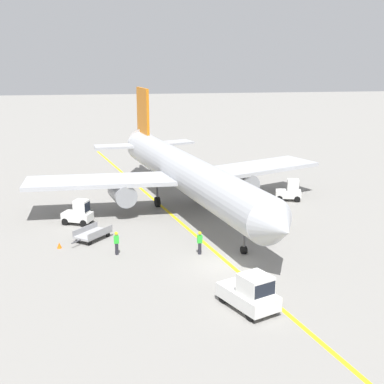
% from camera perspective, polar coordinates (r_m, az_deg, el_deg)
% --- Properties ---
extents(ground_plane, '(300.00, 300.00, 0.00)m').
position_cam_1_polar(ground_plane, '(36.36, 3.44, -7.82)').
color(ground_plane, gray).
extents(taxi_line_yellow, '(17.94, 78.10, 0.01)m').
position_cam_1_polar(taxi_line_yellow, '(40.81, 1.03, -5.20)').
color(taxi_line_yellow, yellow).
rests_on(taxi_line_yellow, ground).
extents(airliner, '(27.96, 35.04, 10.10)m').
position_cam_1_polar(airliner, '(48.02, -0.75, 2.12)').
color(airliner, '#B2B5BA').
rests_on(airliner, ground).
extents(pushback_tug, '(3.21, 4.06, 2.20)m').
position_cam_1_polar(pushback_tug, '(30.27, 6.26, -10.68)').
color(pushback_tug, silver).
rests_on(pushback_tug, ground).
extents(baggage_tug_near_wing, '(2.72, 2.14, 2.10)m').
position_cam_1_polar(baggage_tug_near_wing, '(45.29, -12.02, -2.26)').
color(baggage_tug_near_wing, silver).
rests_on(baggage_tug_near_wing, ground).
extents(baggage_tug_by_cargo_door, '(2.66, 1.89, 2.10)m').
position_cam_1_polar(baggage_tug_by_cargo_door, '(52.18, 10.44, 0.09)').
color(baggage_tug_by_cargo_door, silver).
rests_on(baggage_tug_by_cargo_door, ground).
extents(belt_loader_forward_hold, '(3.51, 4.98, 2.59)m').
position_cam_1_polar(belt_loader_forward_hold, '(46.52, 8.37, -1.82)').
color(belt_loader_forward_hold, silver).
rests_on(belt_loader_forward_hold, ground).
extents(baggage_cart_loaded, '(3.00, 3.42, 0.94)m').
position_cam_1_polar(baggage_cart_loaded, '(41.54, -10.57, -4.42)').
color(baggage_cart_loaded, '#A5A5A8').
rests_on(baggage_cart_loaded, ground).
extents(ground_crew_marshaller, '(0.36, 0.24, 1.70)m').
position_cam_1_polar(ground_crew_marshaller, '(38.15, -8.08, -5.36)').
color(ground_crew_marshaller, '#26262D').
rests_on(ground_crew_marshaller, ground).
extents(ground_crew_wing_walker, '(0.36, 0.24, 1.70)m').
position_cam_1_polar(ground_crew_wing_walker, '(37.86, 0.84, -5.37)').
color(ground_crew_wing_walker, '#26262D').
rests_on(ground_crew_wing_walker, ground).
extents(safety_cone_nose_left, '(0.36, 0.36, 0.44)m').
position_cam_1_polar(safety_cone_nose_left, '(40.40, -14.02, -5.55)').
color(safety_cone_nose_left, orange).
rests_on(safety_cone_nose_left, ground).
extents(safety_cone_nose_right, '(0.36, 0.36, 0.44)m').
position_cam_1_polar(safety_cone_nose_right, '(52.36, 6.76, -0.51)').
color(safety_cone_nose_right, orange).
rests_on(safety_cone_nose_right, ground).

